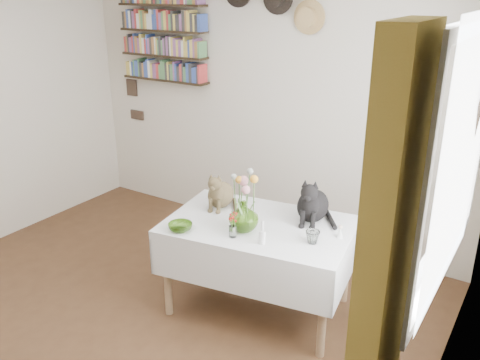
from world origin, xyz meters
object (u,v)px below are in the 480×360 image
Objects in this scene: flower_vase at (244,216)px; bookshelf_unit at (163,34)px; dining_table at (259,245)px; black_cat at (313,197)px; tabby_cat at (221,188)px.

bookshelf_unit reaches higher than flower_vase.
bookshelf_unit is at bearing 147.60° from dining_table.
dining_table is 4.01× the size of black_cat.
dining_table is 6.61× the size of flower_vase.
bookshelf_unit is (-1.79, 1.13, 1.31)m from dining_table.
flower_vase is at bearing -45.41° from tabby_cat.
black_cat is (0.70, 0.15, 0.03)m from tabby_cat.
tabby_cat is 0.85× the size of black_cat.
black_cat reaches higher than flower_vase.
black_cat is at bearing -22.91° from bookshelf_unit.
tabby_cat is 0.71m from black_cat.
flower_vase is 0.22× the size of bookshelf_unit.
tabby_cat reaches higher than flower_vase.
black_cat is at bearing 50.26° from flower_vase.
black_cat is 0.36× the size of bookshelf_unit.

